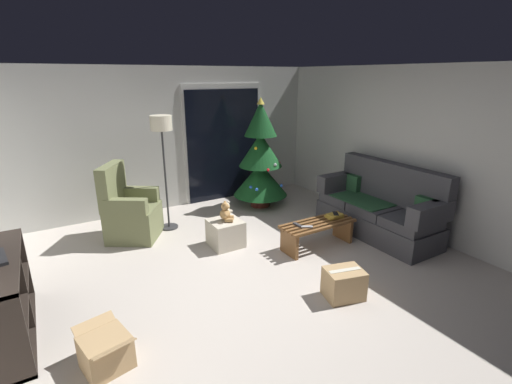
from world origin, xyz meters
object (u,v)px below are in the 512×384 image
Objects in this scene: book_stack at (335,216)px; teddy_bear_honey at (226,213)px; coffee_table at (318,230)px; ottoman at (226,233)px; remote_graphite at (298,225)px; cardboard_box_taped_mid_floor at (344,284)px; teddy_bear_cream_by_tree at (227,211)px; christmas_tree at (260,160)px; floor_lamp at (162,134)px; armchair at (130,212)px; remote_silver at (307,227)px; couch at (380,209)px; cardboard_box_open_near_shelf at (106,352)px; cell_phone at (336,213)px.

book_stack is 1.57m from teddy_bear_honey.
ottoman is (-1.10, 0.71, -0.06)m from coffee_table.
coffee_table is 0.35m from remote_graphite.
ottoman is at bearing 147.06° from coffee_table.
teddy_bear_cream_by_tree is at bearing 90.96° from cardboard_box_taped_mid_floor.
christmas_tree reaches higher than coffee_table.
floor_lamp is 6.25× the size of teddy_bear_honey.
floor_lamp reaches higher than ottoman.
ottoman is (1.09, -0.98, -0.21)m from armchair.
book_stack reaches higher than remote_silver.
couch is at bearing -65.10° from christmas_tree.
ottoman reaches higher than cardboard_box_open_near_shelf.
book_stack is 0.15× the size of floor_lamp.
armchair is 2.65m from cardboard_box_open_near_shelf.
couch is at bearing 24.10° from cell_phone.
couch is at bearing 30.58° from cardboard_box_taped_mid_floor.
floor_lamp reaches higher than cardboard_box_taped_mid_floor.
book_stack is at bearing 171.72° from couch.
cardboard_box_taped_mid_floor is (-1.69, -1.00, -0.23)m from couch.
couch is 4.41× the size of ottoman.
floor_lamp reaches higher than teddy_bear_honey.
armchair is at bearing 146.19° from book_stack.
coffee_table is 0.38m from cell_phone.
teddy_bear_honey is 1.14m from teddy_bear_cream_by_tree.
book_stack is at bearing -60.92° from teddy_bear_cream_by_tree.
couch is at bearing 170.46° from remote_graphite.
remote_graphite is 0.35× the size of ottoman.
floor_lamp reaches higher than remote_graphite.
remote_silver is at bearing -141.41° from cell_phone.
christmas_tree reaches higher than teddy_bear_honey.
armchair reaches higher than couch.
ottoman is at bearing -41.72° from armchair.
cardboard_box_open_near_shelf is at bearing -169.98° from couch.
coffee_table is 0.35m from book_stack.
cell_phone reaches higher than coffee_table.
book_stack reaches higher than cardboard_box_taped_mid_floor.
couch is 12.45× the size of remote_graphite.
remote_graphite reaches higher than cardboard_box_open_near_shelf.
ottoman reaches higher than cardboard_box_taped_mid_floor.
cell_phone reaches higher than ottoman.
coffee_table is 0.29m from remote_silver.
remote_graphite is 1.65m from teddy_bear_cream_by_tree.
christmas_tree is 1.88m from ottoman.
coffee_table is at bearing 134.87° from remote_silver.
teddy_bear_honey is (0.01, -0.01, 0.31)m from ottoman.
cardboard_box_taped_mid_floor is at bearing -89.04° from teddy_bear_cream_by_tree.
remote_silver is at bearing -42.53° from ottoman.
christmas_tree reaches higher than remote_graphite.
ottoman is at bearing -138.20° from christmas_tree.
teddy_bear_cream_by_tree is at bearing -82.81° from remote_graphite.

